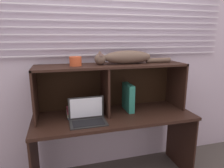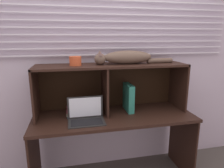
{
  "view_description": "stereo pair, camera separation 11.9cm",
  "coord_description": "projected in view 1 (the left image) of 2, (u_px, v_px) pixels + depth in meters",
  "views": [
    {
      "loc": [
        -0.54,
        -1.65,
        1.54
      ],
      "look_at": [
        0.0,
        0.31,
        1.06
      ],
      "focal_mm": 32.02,
      "sensor_mm": 36.0,
      "label": 1
    },
    {
      "loc": [
        -0.43,
        -1.68,
        1.54
      ],
      "look_at": [
        0.0,
        0.31,
        1.06
      ],
      "focal_mm": 32.02,
      "sensor_mm": 36.0,
      "label": 2
    }
  ],
  "objects": [
    {
      "name": "desk",
      "position": [
        115.0,
        127.0,
        2.09
      ],
      "size": [
        1.64,
        0.61,
        0.75
      ],
      "color": "black",
      "rests_on": "ground"
    },
    {
      "name": "small_basket",
      "position": [
        76.0,
        61.0,
        1.93
      ],
      "size": [
        0.12,
        0.12,
        0.09
      ],
      "primitive_type": "cylinder",
      "color": "#C14D29",
      "rests_on": "hutch_shelf_unit"
    },
    {
      "name": "hutch_shelf_unit",
      "position": [
        110.0,
        78.0,
        2.11
      ],
      "size": [
        1.55,
        0.38,
        0.51
      ],
      "color": "black",
      "rests_on": "desk"
    },
    {
      "name": "laptop",
      "position": [
        87.0,
        117.0,
        1.89
      ],
      "size": [
        0.34,
        0.22,
        0.23
      ],
      "color": "black",
      "rests_on": "desk"
    },
    {
      "name": "back_panel_with_blinds",
      "position": [
        106.0,
        62.0,
        2.27
      ],
      "size": [
        4.4,
        0.08,
        2.5
      ],
      "color": "#BCB1C3",
      "rests_on": "ground"
    },
    {
      "name": "binder_upright",
      "position": [
        128.0,
        97.0,
        2.17
      ],
      "size": [
        0.06,
        0.24,
        0.29
      ],
      "primitive_type": "cube",
      "color": "#287A68",
      "rests_on": "desk"
    },
    {
      "name": "cat",
      "position": [
        126.0,
        57.0,
        2.06
      ],
      "size": [
        0.84,
        0.15,
        0.14
      ],
      "color": "brown",
      "rests_on": "hutch_shelf_unit"
    },
    {
      "name": "book_stack",
      "position": [
        76.0,
        112.0,
        2.05
      ],
      "size": [
        0.19,
        0.22,
        0.07
      ],
      "color": "#385871",
      "rests_on": "desk"
    }
  ]
}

